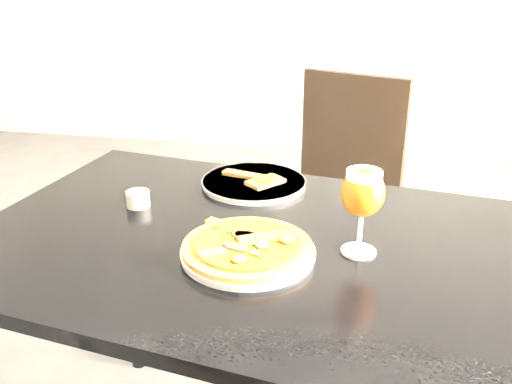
% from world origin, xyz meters
% --- Properties ---
extents(dining_table, '(1.31, 0.98, 0.75)m').
position_xyz_m(dining_table, '(0.19, 0.17, 0.66)').
color(dining_table, black).
rests_on(dining_table, ground).
extents(chair_far, '(0.53, 0.53, 0.91)m').
position_xyz_m(chair_far, '(0.33, 1.07, 0.50)').
color(chair_far, black).
rests_on(chair_far, ground).
extents(plate_main, '(0.29, 0.29, 0.01)m').
position_xyz_m(plate_main, '(0.20, 0.10, 0.76)').
color(plate_main, white).
rests_on(plate_main, dining_table).
extents(pizza, '(0.26, 0.26, 0.03)m').
position_xyz_m(pizza, '(0.20, 0.10, 0.77)').
color(pizza, '#925D23').
rests_on(pizza, plate_main).
extents(plate_second, '(0.27, 0.27, 0.01)m').
position_xyz_m(plate_second, '(0.14, 0.46, 0.76)').
color(plate_second, white).
rests_on(plate_second, dining_table).
extents(crust_scraps, '(0.17, 0.12, 0.01)m').
position_xyz_m(crust_scraps, '(0.15, 0.46, 0.77)').
color(crust_scraps, '#925D23').
rests_on(crust_scraps, plate_second).
extents(loose_crust, '(0.11, 0.06, 0.01)m').
position_xyz_m(loose_crust, '(0.13, 0.21, 0.75)').
color(loose_crust, '#925D23').
rests_on(loose_crust, dining_table).
extents(sauce_cup, '(0.06, 0.06, 0.04)m').
position_xyz_m(sauce_cup, '(-0.11, 0.28, 0.77)').
color(sauce_cup, '#B7B2A5').
rests_on(sauce_cup, dining_table).
extents(beer_glass, '(0.09, 0.09, 0.18)m').
position_xyz_m(beer_glass, '(0.41, 0.15, 0.88)').
color(beer_glass, '#B9BDC3').
rests_on(beer_glass, dining_table).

